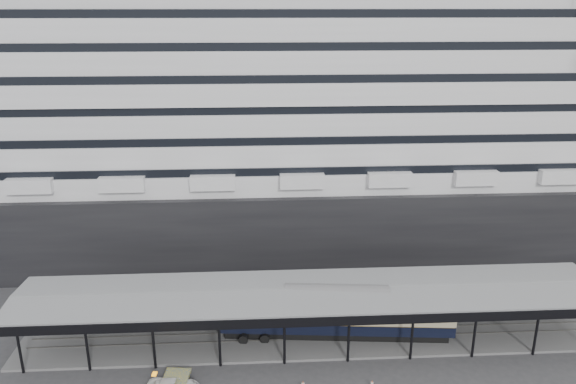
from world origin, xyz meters
The scene contains 5 objects.
ground centered at (0.00, 0.00, 0.00)m, with size 200.00×200.00×0.00m, color #363639.
cruise_ship centered at (0.05, 32.00, 18.35)m, with size 130.00×30.00×43.90m.
platform_canopy centered at (0.00, 5.00, 2.36)m, with size 56.00×9.18×5.30m.
pullman_carriage centered at (2.32, 5.00, 2.68)m, with size 22.63×4.99×22.05m.
traffic_cone_right centered at (4.35, -2.90, 0.37)m, with size 0.41×0.41×0.74m.
Camera 1 is at (-5.09, -42.28, 30.91)m, focal length 35.00 mm.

